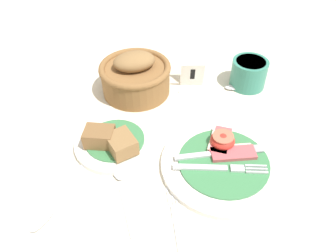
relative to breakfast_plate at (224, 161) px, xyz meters
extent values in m
plane|color=beige|center=(-0.10, -0.01, -0.01)|extent=(3.00, 3.00, 0.00)
cylinder|color=silver|center=(0.00, -0.01, 0.00)|extent=(0.25, 0.25, 0.01)
cylinder|color=#3D7F4C|center=(0.00, -0.01, 0.00)|extent=(0.18, 0.18, 0.00)
cube|color=#BC5156|center=(0.02, 0.01, 0.01)|extent=(0.09, 0.05, 0.01)
cube|color=beige|center=(0.02, 0.03, 0.01)|extent=(0.08, 0.02, 0.01)
cube|color=#BC5156|center=(0.00, 0.05, 0.01)|extent=(0.06, 0.09, 0.01)
cube|color=beige|center=(-0.02, 0.05, 0.01)|extent=(0.03, 0.07, 0.01)
ellipsoid|color=red|center=(0.00, 0.04, 0.02)|extent=(0.05, 0.05, 0.03)
cylinder|color=#DB664C|center=(0.00, 0.04, 0.03)|extent=(0.04, 0.04, 0.00)
cube|color=silver|center=(-0.05, -0.02, 0.01)|extent=(0.11, 0.02, 0.00)
cube|color=silver|center=(0.02, -0.03, 0.01)|extent=(0.03, 0.02, 0.00)
cube|color=silver|center=(0.06, -0.04, 0.01)|extent=(0.04, 0.00, 0.00)
cube|color=silver|center=(0.06, -0.03, 0.01)|extent=(0.04, 0.00, 0.00)
cube|color=silver|center=(0.06, -0.02, 0.01)|extent=(0.04, 0.00, 0.00)
cube|color=silver|center=(-0.05, 0.01, 0.01)|extent=(0.11, 0.03, 0.00)
cube|color=#9EA0A5|center=(0.04, 0.02, 0.01)|extent=(0.08, 0.03, 0.00)
cylinder|color=silver|center=(-0.23, 0.05, 0.00)|extent=(0.18, 0.18, 0.01)
cylinder|color=#3D7F4C|center=(-0.23, 0.05, 0.00)|extent=(0.13, 0.13, 0.00)
cube|color=olive|center=(-0.21, 0.02, 0.02)|extent=(0.08, 0.08, 0.03)
cube|color=brown|center=(-0.26, 0.04, 0.02)|extent=(0.06, 0.05, 0.04)
cylinder|color=#337F6B|center=(0.09, 0.28, 0.03)|extent=(0.09, 0.09, 0.07)
cylinder|color=white|center=(0.09, 0.28, 0.06)|extent=(0.08, 0.08, 0.01)
cylinder|color=brown|center=(-0.20, 0.25, 0.03)|extent=(0.17, 0.17, 0.07)
torus|color=brown|center=(-0.20, 0.25, 0.06)|extent=(0.18, 0.18, 0.02)
ellipsoid|color=olive|center=(-0.20, 0.25, 0.08)|extent=(0.12, 0.10, 0.04)
cube|color=white|center=(-0.05, 0.27, 0.03)|extent=(0.06, 0.02, 0.07)
cube|color=white|center=(-0.05, 0.29, 0.03)|extent=(0.06, 0.02, 0.07)
cube|color=black|center=(-0.05, 0.27, 0.03)|extent=(0.01, 0.01, 0.04)
cube|color=silver|center=(-0.18, -0.11, -0.01)|extent=(0.04, 0.11, 0.01)
ellipsoid|color=silver|center=(-0.22, -0.01, 0.00)|extent=(0.05, 0.07, 0.01)
cube|color=silver|center=(-0.04, 0.25, -0.01)|extent=(0.11, 0.02, 0.01)
ellipsoid|color=silver|center=(0.07, 0.26, 0.00)|extent=(0.07, 0.03, 0.01)
cube|color=silver|center=(-0.29, -0.03, -0.01)|extent=(0.05, 0.10, 0.01)
ellipsoid|color=silver|center=(-0.33, -0.13, 0.00)|extent=(0.05, 0.07, 0.01)
cube|color=silver|center=(-0.09, -0.19, -0.01)|extent=(0.03, 0.11, 0.01)
cube|color=silver|center=(-0.10, -0.11, -0.01)|extent=(0.02, 0.03, 0.01)
cube|color=silver|center=(-0.10, -0.08, -0.01)|extent=(0.01, 0.04, 0.00)
cube|color=silver|center=(-0.10, -0.08, -0.01)|extent=(0.01, 0.04, 0.00)
cube|color=silver|center=(-0.11, -0.08, -0.01)|extent=(0.01, 0.04, 0.00)
camera|label=1|loc=(-0.11, -0.44, 0.51)|focal=35.00mm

